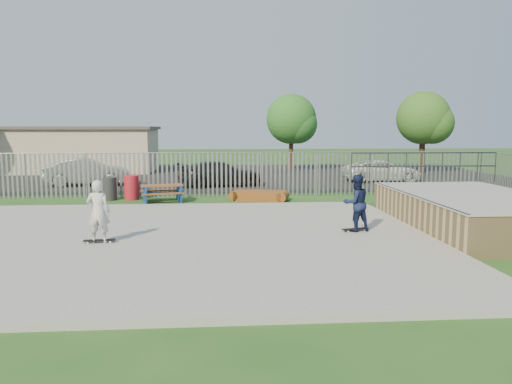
{
  "coord_description": "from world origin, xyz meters",
  "views": [
    {
      "loc": [
        1.69,
        -13.54,
        3.11
      ],
      "look_at": [
        2.86,
        2.0,
        1.1
      ],
      "focal_mm": 35.0,
      "sensor_mm": 36.0,
      "label": 1
    }
  ],
  "objects": [
    {
      "name": "skater_navy",
      "position": [
        5.61,
        0.33,
        0.97
      ],
      "size": [
        0.93,
        0.81,
        1.64
      ],
      "primitive_type": "imported",
      "rotation": [
        0.0,
        0.0,
        3.41
      ],
      "color": "#131A3B",
      "rests_on": "concrete_slab"
    },
    {
      "name": "car_silver",
      "position": [
        -5.35,
        13.81,
        0.74
      ],
      "size": [
        4.57,
        2.15,
        1.45
      ],
      "primitive_type": "imported",
      "rotation": [
        0.0,
        0.0,
        1.72
      ],
      "color": "#A8A8AD",
      "rests_on": "parking_lot"
    },
    {
      "name": "ground",
      "position": [
        0.0,
        0.0,
        0.0
      ],
      "size": [
        120.0,
        120.0,
        0.0
      ],
      "primitive_type": "plane",
      "color": "#24511B",
      "rests_on": "ground"
    },
    {
      "name": "tree_mid",
      "position": [
        6.91,
        22.25,
        3.71
      ],
      "size": [
        3.57,
        3.57,
        5.52
      ],
      "color": "#44301B",
      "rests_on": "ground"
    },
    {
      "name": "building",
      "position": [
        -8.0,
        23.0,
        1.61
      ],
      "size": [
        10.4,
        6.4,
        3.2
      ],
      "color": "#C5B797",
      "rests_on": "ground"
    },
    {
      "name": "fence",
      "position": [
        1.0,
        4.59,
        1.0
      ],
      "size": [
        26.04,
        16.02,
        2.0
      ],
      "color": "gray",
      "rests_on": "ground"
    },
    {
      "name": "skateboard_b",
      "position": [
        -1.42,
        -0.61,
        0.19
      ],
      "size": [
        0.82,
        0.28,
        0.08
      ],
      "rotation": [
        0.0,
        0.0,
        0.1
      ],
      "color": "black",
      "rests_on": "concrete_slab"
    },
    {
      "name": "picnic_table",
      "position": [
        -0.71,
        7.55,
        0.37
      ],
      "size": [
        1.99,
        1.76,
        0.73
      ],
      "rotation": [
        0.0,
        0.0,
        0.22
      ],
      "color": "brown",
      "rests_on": "ground"
    },
    {
      "name": "tree_right",
      "position": [
        15.69,
        19.95,
        3.76
      ],
      "size": [
        3.63,
        3.63,
        5.59
      ],
      "color": "#3E2718",
      "rests_on": "ground"
    },
    {
      "name": "car_dark",
      "position": [
        1.78,
        12.99,
        0.68
      ],
      "size": [
        4.84,
        2.88,
        1.31
      ],
      "primitive_type": "imported",
      "rotation": [
        0.0,
        0.0,
        1.82
      ],
      "color": "black",
      "rests_on": "parking_lot"
    },
    {
      "name": "skater_white",
      "position": [
        -1.42,
        -0.61,
        0.97
      ],
      "size": [
        0.63,
        0.44,
        1.64
      ],
      "primitive_type": "imported",
      "rotation": [
        0.0,
        0.0,
        3.07
      ],
      "color": "silver",
      "rests_on": "concrete_slab"
    },
    {
      "name": "skateboard_a",
      "position": [
        5.61,
        0.33,
        0.19
      ],
      "size": [
        0.82,
        0.41,
        0.08
      ],
      "rotation": [
        0.0,
        0.0,
        0.27
      ],
      "color": "black",
      "rests_on": "concrete_slab"
    },
    {
      "name": "concrete_slab",
      "position": [
        0.0,
        0.0,
        0.07
      ],
      "size": [
        15.0,
        12.0,
        0.15
      ],
      "primitive_type": "cube",
      "color": "gray",
      "rests_on": "ground"
    },
    {
      "name": "parking_lot",
      "position": [
        0.0,
        19.0,
        0.01
      ],
      "size": [
        40.0,
        18.0,
        0.02
      ],
      "primitive_type": "cube",
      "color": "black",
      "rests_on": "ground"
    },
    {
      "name": "car_white",
      "position": [
        11.13,
        14.6,
        0.64
      ],
      "size": [
        4.43,
        2.04,
        1.23
      ],
      "primitive_type": "imported",
      "rotation": [
        0.0,
        0.0,
        1.57
      ],
      "color": "white",
      "rests_on": "parking_lot"
    },
    {
      "name": "funbox",
      "position": [
        3.42,
        7.67,
        0.21
      ],
      "size": [
        2.27,
        1.58,
        0.41
      ],
      "rotation": [
        0.0,
        0.0,
        -0.29
      ],
      "color": "brown",
      "rests_on": "ground"
    },
    {
      "name": "trash_bin_grey",
      "position": [
        -3.02,
        8.25,
        0.49
      ],
      "size": [
        0.59,
        0.59,
        0.99
      ],
      "primitive_type": "cylinder",
      "color": "#262628",
      "rests_on": "ground"
    },
    {
      "name": "quarter_pipe",
      "position": [
        9.5,
        1.04,
        0.56
      ],
      "size": [
        5.5,
        7.05,
        2.19
      ],
      "color": "tan",
      "rests_on": "ground"
    },
    {
      "name": "trash_bin_red",
      "position": [
        -2.11,
        8.34,
        0.53
      ],
      "size": [
        0.63,
        0.63,
        1.05
      ],
      "primitive_type": "cylinder",
      "color": "#A81925",
      "rests_on": "ground"
    }
  ]
}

